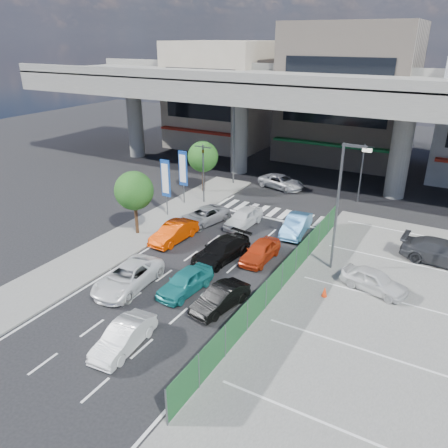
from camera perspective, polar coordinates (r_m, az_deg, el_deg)
The scene contains 29 objects.
ground at distance 26.36m, azimuth -5.04°, elevation -7.62°, with size 120.00×120.00×0.00m, color black.
parking_lot at distance 24.59m, azimuth 20.05°, elevation -11.56°, with size 12.00×28.00×0.06m, color #5F5F5D.
sidewalk_left at distance 33.00m, azimuth -11.21°, elevation -1.20°, with size 4.00×30.00×0.12m, color #5F5F5D.
fence_run at distance 24.46m, azimuth 6.65°, elevation -7.89°, with size 0.16×22.00×1.80m, color #1B5126, non-canonical shape.
expressway at distance 42.78m, azimuth 12.04°, elevation 16.48°, with size 64.00×14.00×10.75m.
building_west at distance 58.64m, azimuth -0.45°, elevation 16.46°, with size 12.00×10.90×13.00m.
building_center at distance 53.40m, azimuth 15.79°, elevation 16.03°, with size 14.00×10.90×15.00m.
traffic_light_left at distance 37.30m, azimuth -2.75°, elevation 8.43°, with size 1.60×1.24×5.20m.
traffic_light_right at distance 39.40m, azimuth 17.71°, elevation 8.16°, with size 1.60×1.24×5.20m.
street_lamp_right at distance 26.64m, azimuth 15.05°, elevation 3.34°, with size 1.65×0.22×8.00m.
street_lamp_left at distance 42.22m, azimuth 1.50°, elevation 11.37°, with size 1.65×0.22×8.00m.
signboard_near at distance 34.94m, azimuth -7.63°, elevation 5.72°, with size 0.80×0.14×4.70m.
signboard_far at distance 37.48m, azimuth -5.37°, elevation 7.04°, with size 0.80×0.14×4.70m.
tree_near at distance 31.79m, azimuth -11.67°, elevation 4.26°, with size 2.80×2.80×4.80m.
tree_far at distance 40.31m, azimuth -2.77°, elevation 8.76°, with size 2.80×2.80×4.80m.
hatch_white_back_mid at distance 21.52m, azimuth -12.97°, elevation -14.17°, with size 1.33×3.81×1.25m, color white.
sedan_white_mid_left at distance 26.06m, azimuth -12.44°, elevation -6.78°, with size 2.27×4.92×1.37m, color white.
taxi_teal_mid at distance 25.16m, azimuth -5.09°, elevation -7.50°, with size 1.57×3.90×1.33m, color teal.
hatch_black_mid_right at distance 23.69m, azimuth -0.49°, elevation -9.67°, with size 1.31×3.75×1.23m, color black.
taxi_orange_left at distance 31.24m, azimuth -6.55°, elevation -1.08°, with size 1.45×4.15×1.37m, color #CC3300.
sedan_black_mid at distance 28.47m, azimuth -0.37°, elevation -3.44°, with size 1.93×4.76×1.38m, color black.
taxi_orange_right at distance 28.56m, azimuth 4.77°, elevation -3.54°, with size 1.53×3.79×1.29m, color red.
wagon_silver_front_left at distance 34.00m, azimuth -2.74°, elevation 1.03°, with size 2.08×4.52×1.26m, color #93959B.
sedan_white_front_mid at distance 33.58m, azimuth 2.56°, elevation 0.86°, with size 1.63×4.05×1.38m, color white.
kei_truck_front_right at distance 32.65m, azimuth 9.41°, elevation -0.13°, with size 1.46×4.19×1.38m, color #4D90D2.
crossing_wagon_silver at distance 42.49m, azimuth 7.49°, elevation 5.48°, with size 2.08×4.50×1.25m, color #B5B7BE.
parked_sedan_white at distance 26.50m, azimuth 19.02°, elevation -7.00°, with size 1.52×3.78×1.29m, color silver.
parked_sedan_dgrey at distance 31.21m, azimuth 26.78°, elevation -3.37°, with size 2.12×5.21×1.51m, color #333438.
traffic_cone at distance 25.34m, azimuth 13.00°, elevation -8.58°, with size 0.32×0.32×0.63m, color red.
Camera 1 is at (13.10, -18.45, 13.52)m, focal length 35.00 mm.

